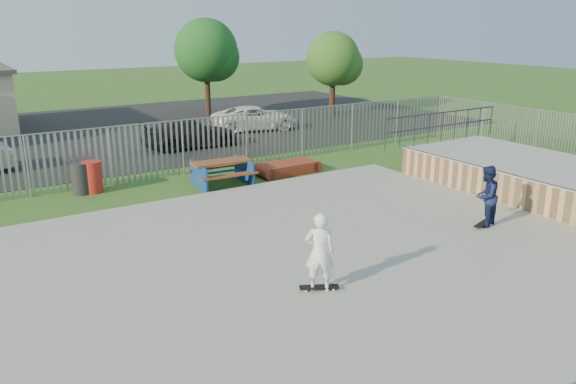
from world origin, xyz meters
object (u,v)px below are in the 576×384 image
car_dark (190,133)px  trash_bin_grey (81,178)px  picnic_table (222,173)px  car_white (255,118)px  skater_navy (486,196)px  funbox (287,168)px  tree_right (333,59)px  tree_mid (206,51)px  skater_white (320,252)px  trash_bin_red (92,177)px

car_dark → trash_bin_grey: bearing=130.7°
picnic_table → car_white: (5.95, 8.33, 0.20)m
trash_bin_grey → skater_navy: 12.38m
funbox → car_dark: 6.22m
trash_bin_grey → car_dark: (5.74, 4.63, 0.13)m
tree_right → car_dark: bearing=-159.2°
funbox → car_white: 8.88m
car_dark → car_white: car_dark is taller
tree_mid → car_dark: bearing=-119.8°
skater_white → car_dark: bearing=-65.7°
trash_bin_grey → tree_mid: (10.15, 12.35, 3.28)m
trash_bin_grey → trash_bin_red: bearing=-9.2°
picnic_table → skater_navy: skater_navy is taller
car_dark → funbox: bearing=-166.7°
trash_bin_red → car_dark: size_ratio=0.24×
picnic_table → trash_bin_red: bearing=163.0°
picnic_table → car_white: bearing=58.0°
funbox → tree_right: size_ratio=0.42×
car_dark → tree_right: (10.89, 4.14, 2.63)m
trash_bin_red → trash_bin_grey: trash_bin_red is taller
trash_bin_red → tree_mid: (9.81, 12.40, 3.27)m
trash_bin_red → skater_navy: bearing=-49.6°
funbox → car_dark: size_ratio=0.48×
picnic_table → car_dark: 6.33m
trash_bin_red → tree_mid: bearing=51.6°
car_dark → skater_white: 15.01m
skater_white → trash_bin_grey: bearing=-39.4°
funbox → tree_right: (9.65, 10.22, 3.07)m
picnic_table → skater_white: size_ratio=1.28×
picnic_table → trash_bin_red: 4.21m
tree_mid → skater_white: bearing=-109.3°
car_white → skater_white: bearing=165.6°
trash_bin_red → skater_navy: size_ratio=0.63×
tree_mid → car_white: bearing=-89.1°
funbox → trash_bin_grey: (-6.98, 1.45, 0.31)m
car_white → skater_navy: (-2.04, -16.07, 0.34)m
funbox → skater_white: 9.75m
tree_right → car_white: bearing=-162.9°
car_white → tree_right: bearing=-62.1°
car_dark → trash_bin_red: bearing=132.7°
funbox → car_white: bearing=67.8°
funbox → trash_bin_grey: 7.14m
trash_bin_grey → tree_right: (16.63, 8.77, 2.76)m
funbox → trash_bin_red: size_ratio=2.00×
funbox → tree_right: tree_right is taller
car_dark → skater_navy: size_ratio=2.60×
picnic_table → skater_navy: (3.91, -7.75, 0.54)m
tree_right → skater_white: size_ratio=2.97×
car_white → tree_right: tree_right is taller
car_white → tree_mid: (-0.08, 5.55, 3.16)m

